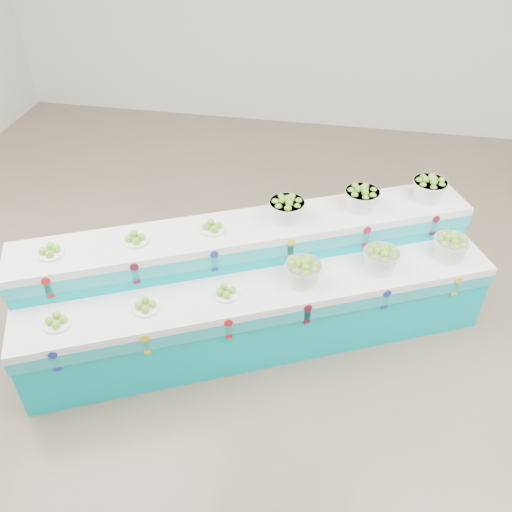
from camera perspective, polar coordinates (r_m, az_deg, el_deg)
name	(u,v)px	position (r m, az deg, el deg)	size (l,w,h in m)	color
ground	(284,367)	(4.86, 3.02, -11.67)	(10.00, 10.00, 0.00)	brown
display_stand	(256,287)	(4.82, 0.00, -3.34)	(4.11, 1.06, 1.02)	#04B9C6
plate_lower_left	(56,320)	(4.44, -20.42, -6.42)	(0.22, 0.22, 0.09)	white
plate_lower_mid	(145,305)	(4.38, -11.66, -5.11)	(0.22, 0.22, 0.09)	white
plate_lower_right	(226,291)	(4.41, -3.21, -3.73)	(0.22, 0.22, 0.09)	white
basket_lower_left	(303,272)	(4.50, 5.04, -1.67)	(0.31, 0.31, 0.22)	silver
basket_lower_mid	(381,258)	(4.75, 13.12, -0.25)	(0.31, 0.31, 0.22)	silver
basket_lower_right	(451,247)	(5.06, 19.95, 0.95)	(0.31, 0.31, 0.22)	silver
plate_upper_left	(50,250)	(4.64, -21.05, 0.57)	(0.22, 0.22, 0.09)	white
plate_upper_mid	(135,238)	(4.58, -12.72, 1.91)	(0.22, 0.22, 0.09)	white
plate_upper_right	(212,226)	(4.62, -4.65, 3.17)	(0.22, 0.22, 0.09)	white
basket_upper_left	(287,209)	(4.71, 3.29, 5.02)	(0.31, 0.31, 0.22)	silver
basket_upper_mid	(362,198)	(4.94, 11.16, 6.07)	(0.31, 0.31, 0.22)	silver
basket_upper_right	(429,188)	(5.24, 17.90, 6.87)	(0.31, 0.31, 0.22)	silver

